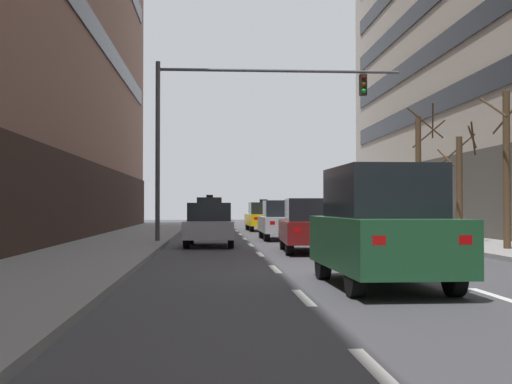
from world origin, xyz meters
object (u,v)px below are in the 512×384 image
(taxi_driving_4, at_px, (210,214))
(car_driving_5, at_px, (283,220))
(car_driving_1, at_px, (210,225))
(street_tree_1, at_px, (507,165))
(street_tree_2, at_px, (419,172))
(car_driving_0, at_px, (382,227))
(traffic_signal_0, at_px, (230,114))
(street_tree_0, at_px, (460,184))
(taxi_driving_3, at_px, (263,217))
(car_driving_2, at_px, (312,226))

(taxi_driving_4, xyz_separation_m, car_driving_5, (3.27, -13.30, -0.16))
(taxi_driving_4, bearing_deg, car_driving_1, -89.81)
(taxi_driving_4, xyz_separation_m, street_tree_1, (9.48, -22.14, 1.79))
(street_tree_2, bearing_deg, taxi_driving_4, 126.37)
(car_driving_0, relative_size, traffic_signal_0, 0.48)
(taxi_driving_4, xyz_separation_m, street_tree_0, (9.48, -17.99, 1.31))
(car_driving_5, height_order, street_tree_1, street_tree_1)
(car_driving_1, xyz_separation_m, street_tree_0, (9.42, -0.07, 1.53))
(taxi_driving_4, height_order, traffic_signal_0, traffic_signal_0)
(car_driving_5, bearing_deg, taxi_driving_3, 90.31)
(car_driving_5, bearing_deg, traffic_signal_0, -127.28)
(car_driving_1, relative_size, street_tree_1, 0.80)
(car_driving_2, height_order, street_tree_0, street_tree_0)
(street_tree_0, height_order, street_tree_2, street_tree_2)
(taxi_driving_3, bearing_deg, street_tree_0, -67.96)
(taxi_driving_3, height_order, street_tree_0, street_tree_0)
(street_tree_0, bearing_deg, car_driving_2, -150.38)
(car_driving_1, bearing_deg, taxi_driving_3, 78.45)
(taxi_driving_4, relative_size, traffic_signal_0, 0.44)
(car_driving_5, xyz_separation_m, traffic_signal_0, (-2.41, -3.16, 4.23))
(car_driving_0, distance_m, traffic_signal_0, 15.10)
(car_driving_0, height_order, taxi_driving_4, car_driving_0)
(taxi_driving_4, distance_m, street_tree_1, 24.15)
(taxi_driving_3, bearing_deg, car_driving_5, -89.69)
(car_driving_0, relative_size, car_driving_1, 1.07)
(traffic_signal_0, relative_size, street_tree_2, 1.62)
(street_tree_2, bearing_deg, street_tree_0, -90.22)
(car_driving_0, xyz_separation_m, traffic_signal_0, (-2.38, 14.37, 3.98))
(street_tree_0, bearing_deg, traffic_signal_0, 170.00)
(car_driving_1, xyz_separation_m, car_driving_2, (3.29, -3.55, 0.06))
(taxi_driving_3, distance_m, traffic_signal_0, 14.78)
(street_tree_1, bearing_deg, traffic_signal_0, 146.63)
(taxi_driving_3, height_order, street_tree_1, street_tree_1)
(car_driving_2, distance_m, car_driving_5, 8.17)
(car_driving_0, height_order, traffic_signal_0, traffic_signal_0)
(car_driving_2, bearing_deg, car_driving_1, 132.82)
(car_driving_0, distance_m, taxi_driving_4, 31.00)
(taxi_driving_4, xyz_separation_m, traffic_signal_0, (0.86, -16.46, 4.07))
(car_driving_1, height_order, car_driving_5, car_driving_5)
(street_tree_0, bearing_deg, taxi_driving_3, 112.04)
(taxi_driving_4, distance_m, traffic_signal_0, 16.98)
(street_tree_0, bearing_deg, street_tree_2, 89.78)
(taxi_driving_3, distance_m, street_tree_2, 12.34)
(street_tree_0, bearing_deg, street_tree_1, -89.97)
(car_driving_5, distance_m, traffic_signal_0, 5.81)
(car_driving_1, xyz_separation_m, taxi_driving_3, (3.15, 15.41, 0.05))
(car_driving_1, bearing_deg, taxi_driving_4, 90.19)
(taxi_driving_3, bearing_deg, street_tree_1, -72.29)
(taxi_driving_4, relative_size, street_tree_0, 0.94)
(car_driving_0, bearing_deg, car_driving_5, 89.92)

